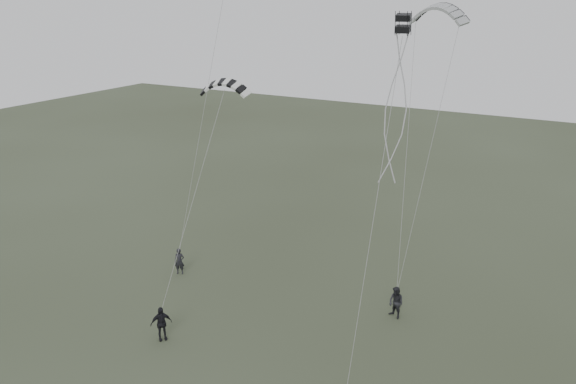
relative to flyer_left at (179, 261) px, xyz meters
The scene contains 7 objects.
ground 9.28m from the flyer_left, 37.47° to the right, with size 140.00×140.00×0.00m, color #353B27.
flyer_left is the anchor object (origin of this frame).
flyer_right 14.20m from the flyer_left, ahead, with size 0.91×0.71×1.88m, color black.
flyer_center 7.51m from the flyer_left, 57.98° to the right, with size 1.12×0.47×1.91m, color black.
kite_pale_large 22.05m from the flyer_left, 26.57° to the left, with size 3.45×0.78×1.46m, color #A2A4A7, non-canonical shape.
kite_striped 12.63m from the flyer_left, ahead, with size 2.82×0.70×1.13m, color black, non-canonical shape.
kite_box 21.69m from the flyer_left, 11.92° to the right, with size 0.57×0.57×0.69m, color black, non-canonical shape.
Camera 1 is at (14.83, -19.92, 17.16)m, focal length 35.00 mm.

